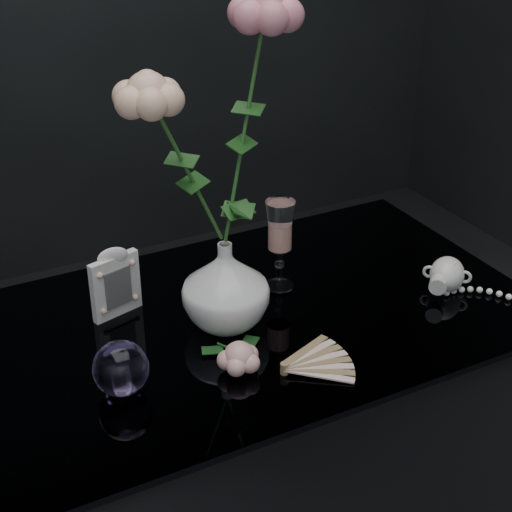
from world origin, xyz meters
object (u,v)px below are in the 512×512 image
vase (226,285)px  loose_rose (239,357)px  picture_frame (115,281)px  paperweight (121,368)px  wine_glass (280,246)px  pearl_jar (447,273)px

vase → loose_rose: vase is taller
picture_frame → paperweight: (-0.06, -0.21, -0.02)m
wine_glass → picture_frame: 0.30m
loose_rose → pearl_jar: bearing=-7.9°
loose_rose → pearl_jar: pearl_jar is taller
vase → wine_glass: size_ratio=0.89×
wine_glass → paperweight: wine_glass is taller
vase → paperweight: bearing=-156.9°
wine_glass → loose_rose: bearing=-132.7°
picture_frame → paperweight: bearing=-122.3°
paperweight → loose_rose: 0.18m
paperweight → wine_glass: bearing=23.9°
picture_frame → pearl_jar: 0.59m
vase → pearl_jar: 0.41m
vase → paperweight: 0.24m
vase → picture_frame: 0.19m
picture_frame → paperweight: 0.22m
vase → picture_frame: vase is taller
pearl_jar → vase: bearing=-146.2°
wine_glass → picture_frame: size_ratio=1.33×
wine_glass → loose_rose: (-0.18, -0.19, -0.06)m
loose_rose → pearl_jar: (0.44, 0.05, 0.01)m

